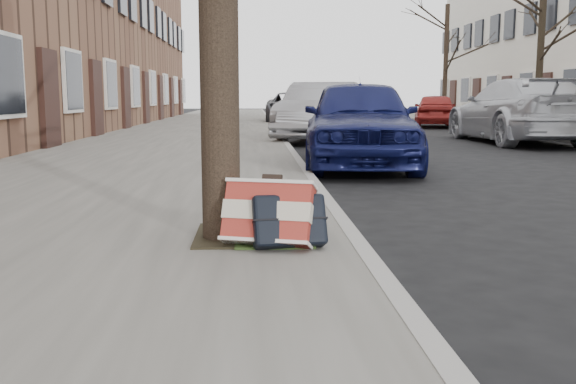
{
  "coord_description": "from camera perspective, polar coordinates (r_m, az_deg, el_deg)",
  "views": [
    {
      "loc": [
        -1.99,
        -3.47,
        1.14
      ],
      "look_at": [
        -1.76,
        0.8,
        0.51
      ],
      "focal_mm": 40.0,
      "sensor_mm": 36.0,
      "label": 1
    }
  ],
  "objects": [
    {
      "name": "near_sidewalk",
      "position": [
        18.58,
        -8.41,
        5.04
      ],
      "size": [
        5.0,
        70.0,
        0.12
      ],
      "primitive_type": "cube",
      "color": "gray",
      "rests_on": "ground"
    },
    {
      "name": "dirt_patch",
      "position": [
        4.78,
        -3.11,
        -3.82
      ],
      "size": [
        0.85,
        0.85,
        0.02
      ],
      "primitive_type": "cube",
      "color": "black",
      "rests_on": "near_sidewalk"
    },
    {
      "name": "suitcase_red",
      "position": [
        4.38,
        -1.72,
        -1.95
      ],
      "size": [
        0.67,
        0.49,
        0.46
      ],
      "primitive_type": "cube",
      "rotation": [
        -0.42,
        0.0,
        -0.3
      ],
      "color": "maroon",
      "rests_on": "near_sidewalk"
    },
    {
      "name": "suitcase_navy",
      "position": [
        4.35,
        0.08,
        -2.52
      ],
      "size": [
        0.53,
        0.35,
        0.39
      ],
      "primitive_type": "cube",
      "rotation": [
        -0.42,
        0.0,
        0.13
      ],
      "color": "black",
      "rests_on": "near_sidewalk"
    },
    {
      "name": "car_near_front",
      "position": [
        10.53,
        6.31,
        6.18
      ],
      "size": [
        2.13,
        4.45,
        1.47
      ],
      "primitive_type": "imported",
      "rotation": [
        0.0,
        0.0,
        -0.1
      ],
      "color": "#0F1344",
      "rests_on": "ground"
    },
    {
      "name": "car_near_mid",
      "position": [
        16.74,
        3.05,
        7.15
      ],
      "size": [
        2.9,
        4.9,
        1.52
      ],
      "primitive_type": "imported",
      "rotation": [
        0.0,
        0.0,
        -0.3
      ],
      "color": "#9FA1A6",
      "rests_on": "ground"
    },
    {
      "name": "car_near_back",
      "position": [
        27.83,
        0.33,
        7.49
      ],
      "size": [
        2.36,
        4.88,
        1.34
      ],
      "primitive_type": "imported",
      "rotation": [
        0.0,
        0.0,
        -0.03
      ],
      "color": "#3C3C42",
      "rests_on": "ground"
    },
    {
      "name": "car_far_front",
      "position": [
        17.01,
        19.78,
        6.79
      ],
      "size": [
        2.23,
        5.45,
        1.58
      ],
      "primitive_type": "imported",
      "rotation": [
        0.0,
        0.0,
        3.14
      ],
      "color": "#B8BAC0",
      "rests_on": "ground"
    },
    {
      "name": "car_far_back",
      "position": [
        25.09,
        12.93,
        7.1
      ],
      "size": [
        2.38,
        3.99,
        1.27
      ],
      "primitive_type": "imported",
      "rotation": [
        0.0,
        0.0,
        2.89
      ],
      "color": "maroon",
      "rests_on": "ground"
    },
    {
      "name": "tree_far_b",
      "position": [
        22.44,
        21.51,
        11.16
      ],
      "size": [
        0.22,
        0.22,
        4.61
      ],
      "primitive_type": "cylinder",
      "color": "black",
      "rests_on": "far_sidewalk"
    },
    {
      "name": "tree_far_c",
      "position": [
        32.04,
        13.84,
        11.17
      ],
      "size": [
        0.22,
        0.22,
        5.34
      ],
      "primitive_type": "cylinder",
      "color": "black",
      "rests_on": "far_sidewalk"
    }
  ]
}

